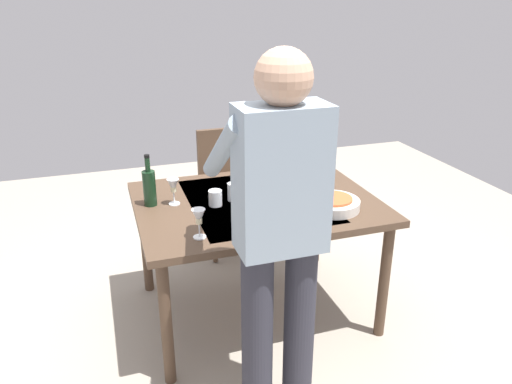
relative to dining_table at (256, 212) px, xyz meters
name	(u,v)px	position (x,y,z in m)	size (l,w,h in m)	color
ground_plane	(256,309)	(0.00, 0.00, -0.68)	(6.00, 6.00, 0.00)	#9E9384
dining_table	(256,212)	(0.00, 0.00, 0.00)	(1.36, 1.04, 0.75)	#4C3828
chair_near	(227,182)	(-0.07, -0.90, -0.15)	(0.40, 0.40, 0.91)	#352114
person_server	(279,228)	(0.16, 0.78, 0.29)	(0.42, 0.61, 1.69)	#2D2D38
wine_bottle	(149,187)	(0.58, -0.12, 0.19)	(0.07, 0.07, 0.30)	black
wine_glass_left	(199,218)	(0.41, 0.36, 0.18)	(0.07, 0.07, 0.15)	white
wine_glass_right	(173,187)	(0.46, -0.09, 0.18)	(0.07, 0.07, 0.15)	white
water_cup_near_left	(215,198)	(0.24, 0.00, 0.12)	(0.08, 0.08, 0.09)	silver
water_cup_near_right	(328,173)	(-0.53, -0.16, 0.12)	(0.07, 0.07, 0.10)	silver
water_cup_far_left	(233,192)	(0.12, -0.04, 0.13)	(0.07, 0.07, 0.10)	silver
serving_bowl_pasta	(332,203)	(-0.36, 0.25, 0.11)	(0.30, 0.30, 0.07)	silver
dinner_plate_near	(266,203)	(-0.04, 0.07, 0.08)	(0.23, 0.23, 0.01)	silver
table_knife	(244,181)	(-0.02, -0.32, 0.08)	(0.01, 0.20, 0.01)	silver
table_fork	(293,189)	(-0.26, -0.08, 0.08)	(0.01, 0.18, 0.01)	silver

